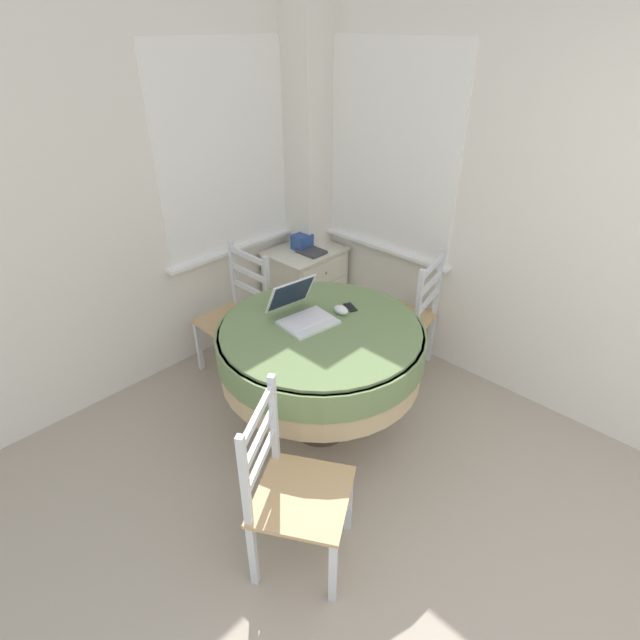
{
  "coord_description": "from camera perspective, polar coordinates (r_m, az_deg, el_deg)",
  "views": [
    {
      "loc": [
        -1.02,
        0.27,
        2.27
      ],
      "look_at": [
        0.88,
        2.1,
        0.69
      ],
      "focal_mm": 28.0,
      "sensor_mm": 36.0,
      "label": 1
    }
  ],
  "objects": [
    {
      "name": "round_dining_table",
      "position": [
        2.93,
        0.09,
        -3.24
      ],
      "size": [
        1.21,
        1.21,
        0.77
      ],
      "color": "#4C3D2D",
      "rests_on": "ground_plane"
    },
    {
      "name": "cell_phone",
      "position": [
        3.05,
        3.48,
        1.48
      ],
      "size": [
        0.09,
        0.11,
        0.01
      ],
      "color": "black",
      "rests_on": "round_dining_table"
    },
    {
      "name": "book_on_cabinet",
      "position": [
        4.04,
        -0.98,
        7.82
      ],
      "size": [
        0.16,
        0.21,
        0.02
      ],
      "color": "#3F3F44",
      "rests_on": "corner_cabinet"
    },
    {
      "name": "dining_chair_near_right_window",
      "position": [
        3.64,
        9.9,
        0.31
      ],
      "size": [
        0.52,
        0.51,
        0.93
      ],
      "color": "tan",
      "rests_on": "ground_plane"
    },
    {
      "name": "corner_cabinet",
      "position": [
        4.24,
        -1.67,
        3.83
      ],
      "size": [
        0.59,
        0.49,
        0.67
      ],
      "color": "silver",
      "rests_on": "ground_plane"
    },
    {
      "name": "corner_room_shell",
      "position": [
        2.96,
        4.11,
        11.31
      ],
      "size": [
        4.2,
        5.1,
        2.55
      ],
      "color": "white",
      "rests_on": "ground_plane"
    },
    {
      "name": "computer_mouse",
      "position": [
        2.97,
        2.42,
        1.17
      ],
      "size": [
        0.06,
        0.1,
        0.05
      ],
      "color": "white",
      "rests_on": "round_dining_table"
    },
    {
      "name": "dining_chair_near_back_window",
      "position": [
        3.65,
        -9.42,
        0.39
      ],
      "size": [
        0.43,
        0.44,
        0.93
      ],
      "color": "tan",
      "rests_on": "ground_plane"
    },
    {
      "name": "laptop",
      "position": [
        2.9,
        -2.07,
        0.89
      ],
      "size": [
        0.35,
        0.39,
        0.23
      ],
      "color": "silver",
      "rests_on": "round_dining_table"
    },
    {
      "name": "dining_chair_camera_near",
      "position": [
        2.4,
        -3.19,
        -18.91
      ],
      "size": [
        0.59,
        0.59,
        0.93
      ],
      "color": "tan",
      "rests_on": "ground_plane"
    },
    {
      "name": "storage_box",
      "position": [
        4.11,
        -2.06,
        8.94
      ],
      "size": [
        0.15,
        0.12,
        0.12
      ],
      "color": "#2D4C93",
      "rests_on": "corner_cabinet"
    }
  ]
}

